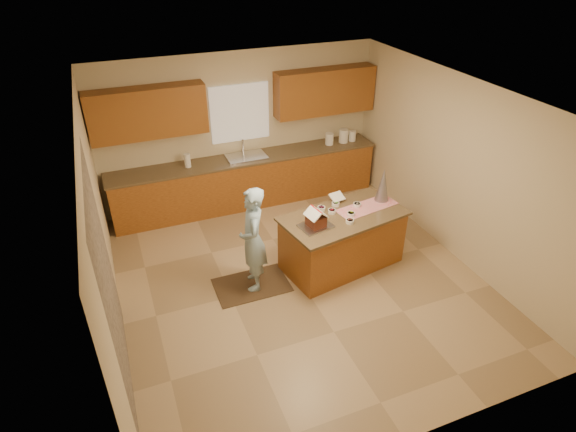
% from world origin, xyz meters
% --- Properties ---
extents(floor, '(5.50, 5.50, 0.00)m').
position_xyz_m(floor, '(0.00, 0.00, 0.00)').
color(floor, tan).
rests_on(floor, ground).
extents(ceiling, '(5.50, 5.50, 0.00)m').
position_xyz_m(ceiling, '(0.00, 0.00, 2.70)').
color(ceiling, silver).
rests_on(ceiling, floor).
extents(wall_back, '(5.50, 5.50, 0.00)m').
position_xyz_m(wall_back, '(0.00, 2.75, 1.35)').
color(wall_back, beige).
rests_on(wall_back, floor).
extents(wall_front, '(5.50, 5.50, 0.00)m').
position_xyz_m(wall_front, '(0.00, -2.75, 1.35)').
color(wall_front, beige).
rests_on(wall_front, floor).
extents(wall_left, '(5.50, 5.50, 0.00)m').
position_xyz_m(wall_left, '(-2.50, 0.00, 1.35)').
color(wall_left, beige).
rests_on(wall_left, floor).
extents(wall_right, '(5.50, 5.50, 0.00)m').
position_xyz_m(wall_right, '(2.50, 0.00, 1.35)').
color(wall_right, beige).
rests_on(wall_right, floor).
extents(stone_accent, '(0.00, 2.50, 2.50)m').
position_xyz_m(stone_accent, '(-2.48, -0.80, 1.25)').
color(stone_accent, gray).
rests_on(stone_accent, wall_left).
extents(window_curtain, '(1.05, 0.03, 1.00)m').
position_xyz_m(window_curtain, '(0.00, 2.72, 1.65)').
color(window_curtain, white).
rests_on(window_curtain, wall_back).
extents(back_counter_base, '(4.80, 0.60, 0.88)m').
position_xyz_m(back_counter_base, '(0.00, 2.45, 0.44)').
color(back_counter_base, '#A55F22').
rests_on(back_counter_base, floor).
extents(back_counter_top, '(4.85, 0.63, 0.04)m').
position_xyz_m(back_counter_top, '(0.00, 2.45, 0.90)').
color(back_counter_top, brown).
rests_on(back_counter_top, back_counter_base).
extents(upper_cabinet_left, '(1.85, 0.35, 0.80)m').
position_xyz_m(upper_cabinet_left, '(-1.55, 2.57, 1.90)').
color(upper_cabinet_left, brown).
rests_on(upper_cabinet_left, wall_back).
extents(upper_cabinet_right, '(1.85, 0.35, 0.80)m').
position_xyz_m(upper_cabinet_right, '(1.55, 2.57, 1.90)').
color(upper_cabinet_right, brown).
rests_on(upper_cabinet_right, wall_back).
extents(sink, '(0.70, 0.45, 0.12)m').
position_xyz_m(sink, '(0.00, 2.45, 0.89)').
color(sink, silver).
rests_on(sink, back_counter_top).
extents(faucet, '(0.03, 0.03, 0.28)m').
position_xyz_m(faucet, '(0.00, 2.63, 1.06)').
color(faucet, silver).
rests_on(faucet, back_counter_top).
extents(island_base, '(1.84, 1.15, 0.84)m').
position_xyz_m(island_base, '(0.73, 0.12, 0.42)').
color(island_base, '#A55F22').
rests_on(island_base, floor).
extents(island_top, '(1.93, 1.24, 0.04)m').
position_xyz_m(island_top, '(0.73, 0.12, 0.86)').
color(island_top, brown).
rests_on(island_top, island_base).
extents(table_runner, '(1.00, 0.51, 0.01)m').
position_xyz_m(table_runner, '(1.15, 0.19, 0.88)').
color(table_runner, red).
rests_on(table_runner, island_top).
extents(baking_tray, '(0.49, 0.40, 0.02)m').
position_xyz_m(baking_tray, '(0.22, -0.02, 0.89)').
color(baking_tray, silver).
rests_on(baking_tray, island_top).
extents(cookbook, '(0.24, 0.20, 0.09)m').
position_xyz_m(cookbook, '(0.81, 0.50, 0.96)').
color(cookbook, white).
rests_on(cookbook, island_top).
extents(tinsel_tree, '(0.24, 0.24, 0.52)m').
position_xyz_m(tinsel_tree, '(1.46, 0.30, 1.14)').
color(tinsel_tree, silver).
rests_on(tinsel_tree, island_top).
extents(rug, '(1.05, 0.68, 0.01)m').
position_xyz_m(rug, '(-0.69, 0.13, 0.01)').
color(rug, black).
rests_on(rug, floor).
extents(boy, '(0.48, 0.63, 1.54)m').
position_xyz_m(boy, '(-0.64, 0.13, 0.78)').
color(boy, '#96BBD6').
rests_on(boy, rug).
extents(canister_a, '(0.16, 0.16, 0.22)m').
position_xyz_m(canister_a, '(1.63, 2.45, 1.03)').
color(canister_a, white).
rests_on(canister_a, back_counter_top).
extents(canister_b, '(0.18, 0.18, 0.26)m').
position_xyz_m(canister_b, '(1.92, 2.45, 1.05)').
color(canister_b, white).
rests_on(canister_b, back_counter_top).
extents(canister_c, '(0.14, 0.14, 0.20)m').
position_xyz_m(canister_c, '(2.11, 2.45, 1.02)').
color(canister_c, white).
rests_on(canister_c, back_counter_top).
extents(paper_towel, '(0.11, 0.11, 0.24)m').
position_xyz_m(paper_towel, '(-1.04, 2.45, 1.04)').
color(paper_towel, white).
rests_on(paper_towel, back_counter_top).
extents(gingerbread_house, '(0.30, 0.31, 0.27)m').
position_xyz_m(gingerbread_house, '(0.22, -0.02, 1.00)').
color(gingerbread_house, '#562916').
rests_on(gingerbread_house, baking_tray).
extents(candy_bowls, '(0.65, 0.62, 0.05)m').
position_xyz_m(candy_bowls, '(0.73, 0.20, 0.90)').
color(candy_bowls, '#E32844').
rests_on(candy_bowls, island_top).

